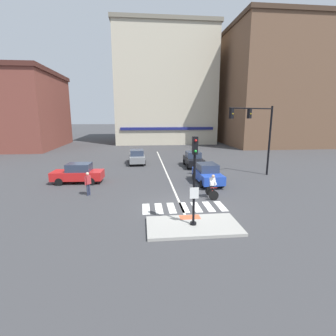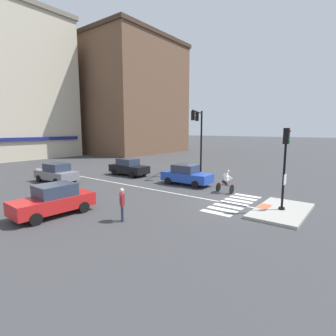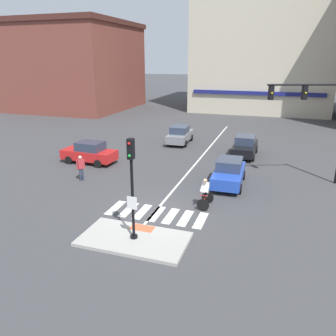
{
  "view_description": "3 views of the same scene",
  "coord_description": "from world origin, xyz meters",
  "px_view_note": "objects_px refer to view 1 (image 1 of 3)",
  "views": [
    {
      "loc": [
        -2.49,
        -14.53,
        5.54
      ],
      "look_at": [
        -0.46,
        4.89,
        1.42
      ],
      "focal_mm": 26.83,
      "sensor_mm": 36.0,
      "label": 1
    },
    {
      "loc": [
        -14.81,
        -6.43,
        4.49
      ],
      "look_at": [
        -0.71,
        4.33,
        1.87
      ],
      "focal_mm": 28.08,
      "sensor_mm": 36.0,
      "label": 2
    },
    {
      "loc": [
        5.45,
        -14.62,
        7.56
      ],
      "look_at": [
        -0.61,
        3.57,
        1.23
      ],
      "focal_mm": 35.64,
      "sensor_mm": 36.0,
      "label": 3
    }
  ],
  "objects_px": {
    "car_grey_westbound_distant": "(137,157)",
    "car_black_eastbound_far": "(193,159)",
    "car_red_cross_left": "(78,173)",
    "traffic_light_mast": "(258,128)",
    "cyclist": "(212,186)",
    "car_blue_eastbound_mid": "(207,174)",
    "signal_pole": "(194,173)",
    "pedestrian_at_curb_left": "(88,182)"
  },
  "relations": [
    {
      "from": "car_red_cross_left",
      "to": "car_black_eastbound_far",
      "type": "distance_m",
      "value": 12.28
    },
    {
      "from": "traffic_light_mast",
      "to": "car_blue_eastbound_mid",
      "type": "height_order",
      "value": "traffic_light_mast"
    },
    {
      "from": "traffic_light_mast",
      "to": "cyclist",
      "type": "height_order",
      "value": "traffic_light_mast"
    },
    {
      "from": "cyclist",
      "to": "car_blue_eastbound_mid",
      "type": "bearing_deg",
      "value": 80.08
    },
    {
      "from": "traffic_light_mast",
      "to": "cyclist",
      "type": "relative_size",
      "value": 3.79
    },
    {
      "from": "car_red_cross_left",
      "to": "car_blue_eastbound_mid",
      "type": "distance_m",
      "value": 10.75
    },
    {
      "from": "car_red_cross_left",
      "to": "cyclist",
      "type": "height_order",
      "value": "cyclist"
    },
    {
      "from": "signal_pole",
      "to": "car_red_cross_left",
      "type": "relative_size",
      "value": 1.06
    },
    {
      "from": "traffic_light_mast",
      "to": "car_black_eastbound_far",
      "type": "bearing_deg",
      "value": 132.71
    },
    {
      "from": "traffic_light_mast",
      "to": "pedestrian_at_curb_left",
      "type": "bearing_deg",
      "value": -163.76
    },
    {
      "from": "traffic_light_mast",
      "to": "cyclist",
      "type": "xyz_separation_m",
      "value": [
        -5.61,
        -5.63,
        -3.56
      ]
    },
    {
      "from": "car_grey_westbound_distant",
      "to": "cyclist",
      "type": "height_order",
      "value": "cyclist"
    },
    {
      "from": "car_black_eastbound_far",
      "to": "car_blue_eastbound_mid",
      "type": "bearing_deg",
      "value": -92.01
    },
    {
      "from": "car_red_cross_left",
      "to": "pedestrian_at_curb_left",
      "type": "xyz_separation_m",
      "value": [
        1.52,
        -3.57,
        0.17
      ]
    },
    {
      "from": "traffic_light_mast",
      "to": "pedestrian_at_curb_left",
      "type": "xyz_separation_m",
      "value": [
        -14.09,
        -4.11,
        -3.45
      ]
    },
    {
      "from": "car_grey_westbound_distant",
      "to": "traffic_light_mast",
      "type": "bearing_deg",
      "value": -34.53
    },
    {
      "from": "car_red_cross_left",
      "to": "car_grey_westbound_distant",
      "type": "bearing_deg",
      "value": 59.47
    },
    {
      "from": "car_grey_westbound_distant",
      "to": "cyclist",
      "type": "relative_size",
      "value": 2.48
    },
    {
      "from": "traffic_light_mast",
      "to": "cyclist",
      "type": "distance_m",
      "value": 8.71
    },
    {
      "from": "car_black_eastbound_far",
      "to": "signal_pole",
      "type": "bearing_deg",
      "value": -101.61
    },
    {
      "from": "car_blue_eastbound_mid",
      "to": "car_grey_westbound_distant",
      "type": "xyz_separation_m",
      "value": [
        -5.93,
        9.32,
        0.0
      ]
    },
    {
      "from": "traffic_light_mast",
      "to": "car_grey_westbound_distant",
      "type": "bearing_deg",
      "value": 145.47
    },
    {
      "from": "car_blue_eastbound_mid",
      "to": "car_red_cross_left",
      "type": "bearing_deg",
      "value": 173.07
    },
    {
      "from": "car_blue_eastbound_mid",
      "to": "cyclist",
      "type": "height_order",
      "value": "cyclist"
    },
    {
      "from": "car_red_cross_left",
      "to": "car_grey_westbound_distant",
      "type": "height_order",
      "value": "same"
    },
    {
      "from": "traffic_light_mast",
      "to": "car_black_eastbound_far",
      "type": "xyz_separation_m",
      "value": [
        -4.71,
        5.1,
        -3.62
      ]
    },
    {
      "from": "car_blue_eastbound_mid",
      "to": "car_grey_westbound_distant",
      "type": "bearing_deg",
      "value": 122.48
    },
    {
      "from": "traffic_light_mast",
      "to": "cyclist",
      "type": "bearing_deg",
      "value": -134.93
    },
    {
      "from": "car_grey_westbound_distant",
      "to": "car_black_eastbound_far",
      "type": "relative_size",
      "value": 1.01
    },
    {
      "from": "car_black_eastbound_far",
      "to": "pedestrian_at_curb_left",
      "type": "height_order",
      "value": "pedestrian_at_curb_left"
    },
    {
      "from": "signal_pole",
      "to": "traffic_light_mast",
      "type": "bearing_deg",
      "value": 51.95
    },
    {
      "from": "traffic_light_mast",
      "to": "car_grey_westbound_distant",
      "type": "relative_size",
      "value": 1.53
    },
    {
      "from": "car_red_cross_left",
      "to": "car_grey_westbound_distant",
      "type": "relative_size",
      "value": 1.0
    },
    {
      "from": "signal_pole",
      "to": "car_red_cross_left",
      "type": "xyz_separation_m",
      "value": [
        -7.82,
        9.43,
        -2.0
      ]
    },
    {
      "from": "car_red_cross_left",
      "to": "car_black_eastbound_far",
      "type": "xyz_separation_m",
      "value": [
        10.91,
        5.64,
        0.0
      ]
    },
    {
      "from": "signal_pole",
      "to": "traffic_light_mast",
      "type": "xyz_separation_m",
      "value": [
        7.8,
        9.96,
        1.62
      ]
    },
    {
      "from": "signal_pole",
      "to": "pedestrian_at_curb_left",
      "type": "relative_size",
      "value": 2.64
    },
    {
      "from": "traffic_light_mast",
      "to": "car_grey_westbound_distant",
      "type": "xyz_separation_m",
      "value": [
        -10.88,
        7.49,
        -3.62
      ]
    },
    {
      "from": "cyclist",
      "to": "traffic_light_mast",
      "type": "bearing_deg",
      "value": 45.07
    },
    {
      "from": "car_black_eastbound_far",
      "to": "cyclist",
      "type": "relative_size",
      "value": 2.46
    },
    {
      "from": "car_red_cross_left",
      "to": "car_black_eastbound_far",
      "type": "bearing_deg",
      "value": 27.32
    },
    {
      "from": "traffic_light_mast",
      "to": "pedestrian_at_curb_left",
      "type": "height_order",
      "value": "traffic_light_mast"
    }
  ]
}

